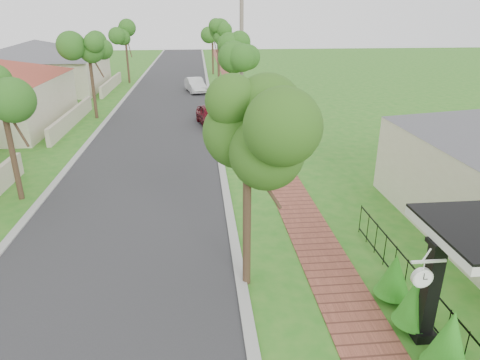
{
  "coord_description": "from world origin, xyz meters",
  "views": [
    {
      "loc": [
        -0.33,
        -8.34,
        6.94
      ],
      "look_at": [
        1.0,
        5.39,
        1.5
      ],
      "focal_mm": 32.0,
      "sensor_mm": 36.0,
      "label": 1
    }
  ],
  "objects_px": {
    "porch_post": "(429,297)",
    "parked_car_white": "(195,85)",
    "parked_car_red": "(211,116)",
    "station_clock": "(422,276)",
    "utility_pole": "(242,59)",
    "near_tree": "(247,141)"
  },
  "relations": [
    {
      "from": "station_clock",
      "to": "utility_pole",
      "type": "bearing_deg",
      "value": 95.2
    },
    {
      "from": "parked_car_red",
      "to": "parked_car_white",
      "type": "height_order",
      "value": "parked_car_white"
    },
    {
      "from": "near_tree",
      "to": "utility_pole",
      "type": "xyz_separation_m",
      "value": [
        1.5,
        16.42,
        0.26
      ]
    },
    {
      "from": "parked_car_red",
      "to": "station_clock",
      "type": "distance_m",
      "value": 20.96
    },
    {
      "from": "near_tree",
      "to": "utility_pole",
      "type": "bearing_deg",
      "value": 84.78
    },
    {
      "from": "parked_car_white",
      "to": "near_tree",
      "type": "relative_size",
      "value": 0.77
    },
    {
      "from": "porch_post",
      "to": "near_tree",
      "type": "height_order",
      "value": "near_tree"
    },
    {
      "from": "parked_car_red",
      "to": "station_clock",
      "type": "xyz_separation_m",
      "value": [
        3.66,
        -20.6,
        1.32
      ]
    },
    {
      "from": "porch_post",
      "to": "station_clock",
      "type": "xyz_separation_m",
      "value": [
        -0.49,
        -0.4,
        0.83
      ]
    },
    {
      "from": "parked_car_red",
      "to": "utility_pole",
      "type": "bearing_deg",
      "value": -44.31
    },
    {
      "from": "utility_pole",
      "to": "parked_car_red",
      "type": "bearing_deg",
      "value": 146.01
    },
    {
      "from": "utility_pole",
      "to": "station_clock",
      "type": "xyz_separation_m",
      "value": [
        1.76,
        -19.32,
        -2.36
      ]
    },
    {
      "from": "near_tree",
      "to": "station_clock",
      "type": "distance_m",
      "value": 4.84
    },
    {
      "from": "parked_car_white",
      "to": "utility_pole",
      "type": "height_order",
      "value": "utility_pole"
    },
    {
      "from": "near_tree",
      "to": "station_clock",
      "type": "bearing_deg",
      "value": -41.69
    },
    {
      "from": "near_tree",
      "to": "utility_pole",
      "type": "height_order",
      "value": "utility_pole"
    },
    {
      "from": "parked_car_white",
      "to": "station_clock",
      "type": "relative_size",
      "value": 5.33
    },
    {
      "from": "parked_car_red",
      "to": "utility_pole",
      "type": "height_order",
      "value": "utility_pole"
    },
    {
      "from": "parked_car_white",
      "to": "parked_car_red",
      "type": "bearing_deg",
      "value": -97.33
    },
    {
      "from": "porch_post",
      "to": "parked_car_white",
      "type": "distance_m",
      "value": 33.11
    },
    {
      "from": "parked_car_red",
      "to": "utility_pole",
      "type": "xyz_separation_m",
      "value": [
        1.9,
        -1.28,
        3.68
      ]
    },
    {
      "from": "porch_post",
      "to": "utility_pole",
      "type": "relative_size",
      "value": 0.3
    }
  ]
}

